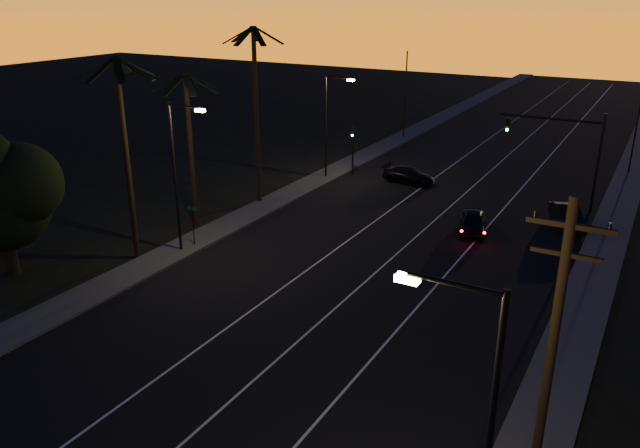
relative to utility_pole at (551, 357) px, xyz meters
The scene contains 21 objects.
road 23.72m from the utility_pole, 120.11° to the left, with size 20.00×170.00×0.01m, color black.
sidewalk_left 30.78m from the utility_pole, 138.74° to the left, with size 2.40×170.00×0.16m, color #373634.
sidewalk_right 20.68m from the utility_pole, 91.15° to the left, with size 2.40×170.00×0.16m, color #373634.
lane_stripe_left 25.32m from the utility_pole, 126.13° to the left, with size 0.12×160.00×0.01m, color silver.
lane_stripe_mid 23.48m from the utility_pole, 119.03° to the left, with size 0.12×160.00×0.01m, color silver.
lane_stripe_right 22.04m from the utility_pole, 110.81° to the left, with size 0.12×160.00×0.01m, color silver.
palm_near 25.55m from the utility_pole, 161.71° to the left, with size 4.25×4.16×11.53m.
palm_mid 28.49m from the utility_pole, 150.55° to the left, with size 4.25×4.16×10.03m.
palm_far 31.17m from the utility_pole, 139.96° to the left, with size 4.25×4.16×12.53m.
streetlight_left_near 24.44m from the utility_pole, 155.85° to the left, with size 2.55×0.26×9.00m.
streetlight_left_far 35.79m from the utility_pole, 128.52° to the left, with size 2.55×0.26×8.50m.
streetlight_right_near 4.10m from the utility_pole, 102.67° to the right, with size 2.55×0.26×9.00m.
street_sign 25.22m from the utility_pole, 153.85° to the left, with size 0.70×0.06×2.60m.
utility_pole is the anchor object (origin of this frame).
signal_mast 30.33m from the utility_pole, 98.47° to the left, with size 7.10×0.41×7.00m.
signal_post 36.74m from the utility_pole, 125.13° to the left, with size 0.28×0.37×4.20m.
far_pole_left 50.36m from the utility_pole, 116.67° to the left, with size 0.14×0.14×9.00m, color black.
far_pole_right 42.01m from the utility_pole, 90.82° to the left, with size 0.14×0.14×9.00m, color black.
lead_car 23.77m from the utility_pole, 110.74° to the left, with size 2.75×4.70×1.36m.
right_car 26.47m from the utility_pole, 96.83° to the left, with size 3.06×4.53×1.41m.
cross_car 34.43m from the utility_pole, 118.04° to the left, with size 4.54×2.28×1.27m.
Camera 1 is at (13.33, -6.02, 14.83)m, focal length 35.00 mm.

